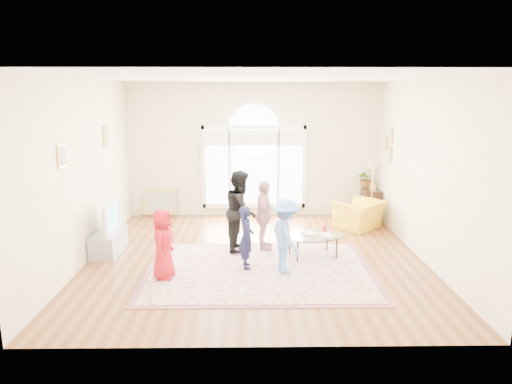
{
  "coord_description": "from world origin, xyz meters",
  "views": [
    {
      "loc": [
        -0.09,
        -7.88,
        2.94
      ],
      "look_at": [
        0.01,
        0.3,
        1.16
      ],
      "focal_mm": 32.0,
      "sensor_mm": 36.0,
      "label": 1
    }
  ],
  "objects_px": {
    "television": "(107,217)",
    "area_rug": "(259,270)",
    "armchair": "(359,215)",
    "coffee_table": "(313,236)",
    "tv_console": "(109,242)"
  },
  "relations": [
    {
      "from": "armchair",
      "to": "coffee_table",
      "type": "bearing_deg",
      "value": 10.23
    },
    {
      "from": "area_rug",
      "to": "television",
      "type": "xyz_separation_m",
      "value": [
        -2.8,
        0.93,
        0.69
      ]
    },
    {
      "from": "tv_console",
      "to": "armchair",
      "type": "height_order",
      "value": "armchair"
    },
    {
      "from": "area_rug",
      "to": "tv_console",
      "type": "xyz_separation_m",
      "value": [
        -2.81,
        0.93,
        0.2
      ]
    },
    {
      "from": "area_rug",
      "to": "television",
      "type": "bearing_deg",
      "value": 161.66
    },
    {
      "from": "television",
      "to": "area_rug",
      "type": "bearing_deg",
      "value": -18.34
    },
    {
      "from": "armchair",
      "to": "television",
      "type": "bearing_deg",
      "value": -27.76
    },
    {
      "from": "area_rug",
      "to": "armchair",
      "type": "distance_m",
      "value": 3.36
    },
    {
      "from": "coffee_table",
      "to": "armchair",
      "type": "bearing_deg",
      "value": 40.6
    },
    {
      "from": "television",
      "to": "armchair",
      "type": "distance_m",
      "value": 5.3
    },
    {
      "from": "area_rug",
      "to": "tv_console",
      "type": "relative_size",
      "value": 3.6
    },
    {
      "from": "tv_console",
      "to": "television",
      "type": "bearing_deg",
      "value": -0.0
    },
    {
      "from": "area_rug",
      "to": "coffee_table",
      "type": "height_order",
      "value": "coffee_table"
    },
    {
      "from": "area_rug",
      "to": "television",
      "type": "height_order",
      "value": "television"
    },
    {
      "from": "coffee_table",
      "to": "tv_console",
      "type": "bearing_deg",
      "value": 161.69
    }
  ]
}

